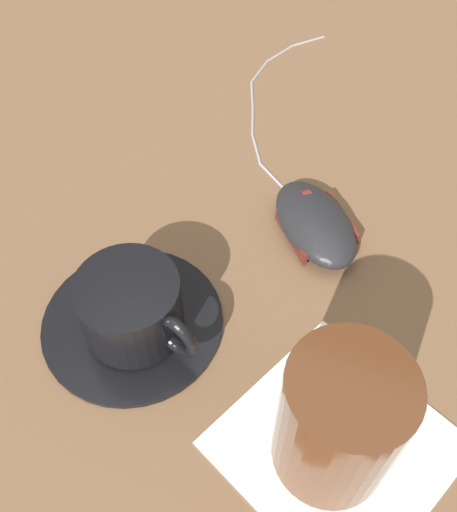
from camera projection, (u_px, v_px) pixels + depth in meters
ground_plane at (261, 310)px, 0.50m from camera, size 3.00×3.00×0.00m
saucer at (133, 321)px, 0.49m from camera, size 0.16×0.16×0.01m
coffee_cup at (132, 307)px, 0.46m from camera, size 0.11×0.08×0.06m
computer_mouse at (315, 223)px, 0.55m from camera, size 0.13×0.13×0.03m
mouse_cable at (270, 97)px, 0.69m from camera, size 0.10×0.30×0.00m
napkin_under_glass at (336, 444)px, 0.43m from camera, size 0.20×0.20×0.00m
drinking_glass at (339, 422)px, 0.38m from camera, size 0.08×0.08×0.12m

